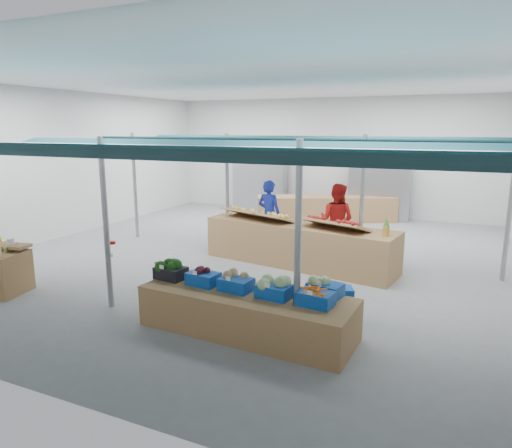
{
  "coord_description": "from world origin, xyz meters",
  "views": [
    {
      "loc": [
        4.53,
        -9.95,
        3.14
      ],
      "look_at": [
        0.77,
        -1.6,
        1.2
      ],
      "focal_mm": 32.0,
      "sensor_mm": 36.0,
      "label": 1
    }
  ],
  "objects_px": {
    "fruit_counter": "(299,244)",
    "vendor_left": "(269,215)",
    "vendor_right": "(337,220)",
    "veg_counter": "(247,312)",
    "crate_stack": "(338,303)"
  },
  "relations": [
    {
      "from": "veg_counter",
      "to": "crate_stack",
      "type": "distance_m",
      "value": 1.6
    },
    {
      "from": "fruit_counter",
      "to": "vendor_left",
      "type": "height_order",
      "value": "vendor_left"
    },
    {
      "from": "veg_counter",
      "to": "fruit_counter",
      "type": "distance_m",
      "value": 3.77
    },
    {
      "from": "fruit_counter",
      "to": "vendor_left",
      "type": "distance_m",
      "value": 1.68
    },
    {
      "from": "fruit_counter",
      "to": "vendor_right",
      "type": "bearing_deg",
      "value": 70.65
    },
    {
      "from": "vendor_left",
      "to": "vendor_right",
      "type": "distance_m",
      "value": 1.8
    },
    {
      "from": "fruit_counter",
      "to": "vendor_right",
      "type": "relative_size",
      "value": 2.5
    },
    {
      "from": "crate_stack",
      "to": "vendor_right",
      "type": "xyz_separation_m",
      "value": [
        -1.02,
        3.76,
        0.63
      ]
    },
    {
      "from": "fruit_counter",
      "to": "vendor_right",
      "type": "distance_m",
      "value": 1.32
    },
    {
      "from": "crate_stack",
      "to": "vendor_left",
      "type": "relative_size",
      "value": 0.3
    },
    {
      "from": "veg_counter",
      "to": "vendor_right",
      "type": "relative_size",
      "value": 1.85
    },
    {
      "from": "veg_counter",
      "to": "crate_stack",
      "type": "relative_size",
      "value": 6.11
    },
    {
      "from": "veg_counter",
      "to": "vendor_left",
      "type": "bearing_deg",
      "value": 111.76
    },
    {
      "from": "veg_counter",
      "to": "crate_stack",
      "type": "bearing_deg",
      "value": 45.64
    },
    {
      "from": "fruit_counter",
      "to": "crate_stack",
      "type": "bearing_deg",
      "value": -49.4
    }
  ]
}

